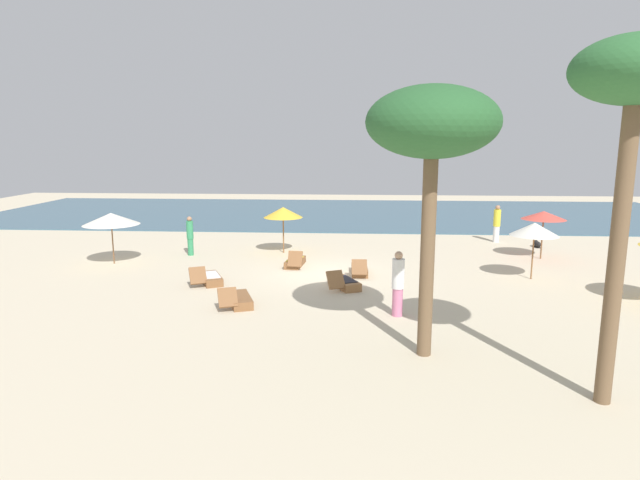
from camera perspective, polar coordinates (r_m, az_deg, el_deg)
name	(u,v)px	position (r m, az deg, el deg)	size (l,w,h in m)	color
ground_plane	(326,274)	(20.65, 0.59, -3.61)	(60.00, 60.00, 0.00)	beige
ocean_water	(339,213)	(37.35, 1.99, 2.87)	(48.00, 16.00, 0.06)	#3D6075
umbrella_0	(544,215)	(24.81, 22.75, 2.44)	(1.85, 1.85, 2.08)	brown
umbrella_1	(535,229)	(21.00, 21.90, 1.07)	(1.74, 1.74, 2.11)	brown
umbrella_3	(283,212)	(24.18, -3.95, 2.95)	(1.76, 1.76, 2.10)	brown
umbrella_4	(111,219)	(23.59, -21.38, 2.11)	(2.28, 2.28, 2.13)	brown
lounger_0	(344,283)	(18.71, 2.57, -4.58)	(1.24, 1.75, 0.73)	olive
lounger_1	(359,270)	(20.59, 4.23, -3.20)	(0.63, 1.70, 0.69)	brown
lounger_2	(210,278)	(19.68, -11.65, -4.02)	(1.24, 1.77, 0.70)	brown
lounger_3	(295,262)	(21.85, -2.67, -2.34)	(0.76, 1.68, 0.75)	brown
lounger_4	(239,300)	(16.98, -8.62, -6.32)	(1.13, 1.79, 0.68)	brown
person_0	(497,223)	(28.24, 18.33, 1.69)	(0.35, 0.35, 1.87)	white
person_1	(190,235)	(24.43, -13.68, 0.47)	(0.41, 0.41, 1.75)	#338C59
person_2	(398,283)	(15.74, 8.31, -4.59)	(0.43, 0.43, 1.93)	#D17299
palm_0	(635,86)	(11.30, 30.54, 13.96)	(2.26, 2.26, 6.92)	brown
palm_2	(432,127)	(12.41, 11.88, 11.71)	(2.99, 2.99, 6.30)	brown
dog	(537,244)	(27.63, 22.12, -0.39)	(0.34, 0.69, 0.32)	black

